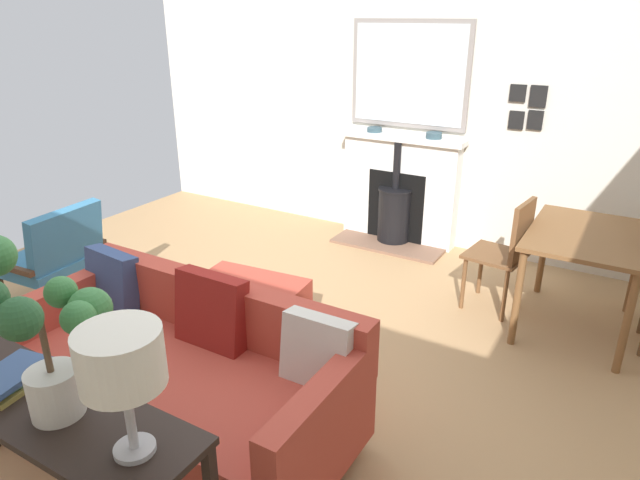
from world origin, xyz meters
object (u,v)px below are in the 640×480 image
Objects in this scene: armchair_accent at (55,254)px; potted_plant at (40,326)px; ottoman at (244,308)px; book_stack at (11,379)px; dining_chair_near_fireplace at (508,248)px; table_lamp_far_end at (121,362)px; fireplace at (398,195)px; sofa at (181,375)px; mantel_bowl_far at (434,135)px; mantel_bowl_near at (375,129)px; console_table at (32,413)px; dining_table at (587,247)px.

potted_plant is (1.31, 1.94, 0.65)m from armchair_accent.
ottoman is 1.77m from book_stack.
potted_plant is 3.21m from dining_chair_near_fireplace.
ottoman is 2.08m from table_lamp_far_end.
fireplace is 1.83× the size of potted_plant.
table_lamp_far_end reaches higher than armchair_accent.
mantel_bowl_far is at bearing 176.53° from sofa.
ottoman is at bearing -47.00° from dining_chair_near_fireplace.
mantel_bowl_near is at bearing -172.64° from sofa.
console_table is at bearing 1.79° from fireplace.
dining_table is (0.91, 2.05, -0.45)m from mantel_bowl_near.
dining_chair_near_fireplace reaches higher than book_stack.
mantel_bowl_far is 0.17× the size of armchair_accent.
dining_chair_near_fireplace is (-3.01, 0.93, -0.60)m from potted_plant.
table_lamp_far_end is (1.68, 0.88, 0.86)m from ottoman.
dining_chair_near_fireplace is at bearing -88.79° from dining_table.
armchair_accent is (2.62, -1.33, -0.61)m from mantel_bowl_near.
sofa is at bearing 73.47° from armchair_accent.
sofa is (3.13, 0.40, -0.73)m from mantel_bowl_near.
fireplace reaches higher than book_stack.
table_lamp_far_end is 1.52× the size of book_stack.
mantel_bowl_near is 0.99× the size of mantel_bowl_far.
mantel_bowl_near is at bearing -90.00° from mantel_bowl_far.
fireplace is 3.97× the size of book_stack.
mantel_bowl_near is (-0.01, -0.28, 0.61)m from fireplace.
mantel_bowl_far is 0.47× the size of book_stack.
sofa reaches higher than dining_table.
dining_chair_near_fireplace is at bearing 120.56° from armchair_accent.
mantel_bowl_near is at bearing -174.08° from console_table.
dining_chair_near_fireplace is at bearing 133.00° from ottoman.
fireplace is 2.61× the size of table_lamp_far_end.
sofa is at bearing -179.88° from console_table.
table_lamp_far_end is (3.92, 1.00, 0.02)m from mantel_bowl_near.
console_table is (3.91, 0.12, 0.19)m from fireplace.
fireplace is 0.64× the size of sofa.
mantel_bowl_near is 0.18× the size of ottoman.
armchair_accent is (2.61, -1.61, 0.00)m from fireplace.
dining_chair_near_fireplace is (0.91, 1.26, 0.05)m from fireplace.
mantel_bowl_far is 3.22m from sofa.
fireplace is 3.07m from armchair_accent.
dining_table reaches higher than ottoman.
mantel_bowl_far is at bearing -179.72° from potted_plant.
armchair_accent is (-0.51, -1.73, 0.12)m from sofa.
fireplace is 1.45× the size of armchair_accent.
dining_table is at bearing 160.71° from table_lamp_far_end.
table_lamp_far_end reaches higher than fireplace.
book_stack is (1.30, 1.64, 0.32)m from armchair_accent.
ottoman is at bearing -170.43° from console_table.
potted_plant is at bearing 88.00° from book_stack.
fireplace is 3.13m from sofa.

